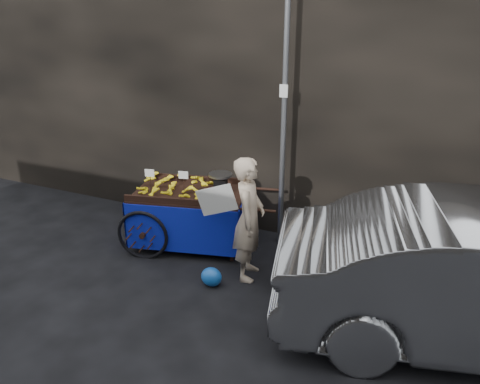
% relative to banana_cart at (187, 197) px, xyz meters
% --- Properties ---
extents(ground, '(80.00, 80.00, 0.00)m').
position_rel_banana_cart_xyz_m(ground, '(1.01, -0.67, -0.78)').
color(ground, black).
rests_on(ground, ground).
extents(building_wall, '(13.50, 2.00, 5.00)m').
position_rel_banana_cart_xyz_m(building_wall, '(1.40, 1.93, 1.72)').
color(building_wall, black).
rests_on(building_wall, ground).
extents(street_pole, '(0.12, 0.10, 4.00)m').
position_rel_banana_cart_xyz_m(street_pole, '(1.31, 0.62, 1.22)').
color(street_pole, slate).
rests_on(street_pole, ground).
extents(banana_cart, '(2.51, 1.57, 1.27)m').
position_rel_banana_cart_xyz_m(banana_cart, '(0.00, 0.00, 0.00)').
color(banana_cart, black).
rests_on(banana_cart, ground).
extents(vendor, '(0.93, 0.70, 1.72)m').
position_rel_banana_cart_xyz_m(vendor, '(1.25, -0.49, 0.08)').
color(vendor, tan).
rests_on(vendor, ground).
extents(plastic_bag, '(0.29, 0.23, 0.26)m').
position_rel_banana_cart_xyz_m(plastic_bag, '(0.91, -0.93, -0.65)').
color(plastic_bag, '#1753AF').
rests_on(plastic_bag, ground).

